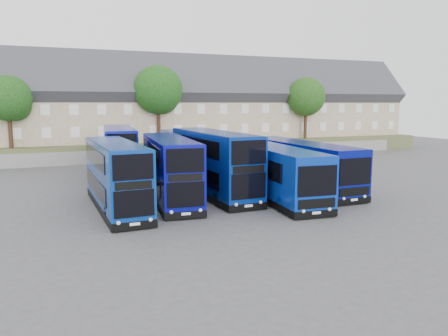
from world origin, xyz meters
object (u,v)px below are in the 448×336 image
Objects in this scene: tree_mid at (159,92)px; tree_far at (316,97)px; dd_front_mid at (170,170)px; tree_west at (10,100)px; coach_east_a at (271,172)px; tree_east at (307,98)px; dd_front_left at (116,177)px.

tree_far is at bearing 14.04° from tree_mid.
tree_west reaches higher than dd_front_mid.
tree_west is (-18.57, 23.45, 5.25)m from coach_east_a.
tree_east is (36.00, 0.00, 0.34)m from tree_west.
tree_west is at bearing 132.63° from coach_east_a.
tree_mid is at bearing 178.57° from tree_east.
tree_mid is 1.12× the size of tree_east.
tree_east is (17.43, 23.45, 5.59)m from coach_east_a.
tree_far is at bearing 49.40° from tree_east.
tree_east reaches higher than tree_west.
tree_far reaches higher than coach_east_a.
dd_front_mid is at bearing -101.43° from tree_mid.
dd_front_mid is 1.45× the size of tree_west.
tree_mid is 1.06× the size of tree_far.
tree_mid is (4.58, 22.66, 5.93)m from dd_front_mid.
dd_front_mid reaches higher than dd_front_left.
coach_east_a is 30.36m from tree_west.
dd_front_mid is 1.28× the size of tree_far.
dd_front_left is at bearing -176.32° from coach_east_a.
dd_front_left is 1.41× the size of tree_west.
tree_far reaches higher than dd_front_mid.
tree_far is at bearing 39.32° from dd_front_left.
dd_front_left is at bearing -157.76° from dd_front_mid.
tree_far is at bearing 56.67° from coach_east_a.
dd_front_left is 0.80× the size of coach_east_a.
tree_mid reaches higher than tree_far.
dd_front_left is 1.18× the size of tree_mid.
coach_east_a is at bearing -2.67° from dd_front_left.
dd_front_mid is 0.82× the size of coach_east_a.
tree_mid is (8.39, 23.83, 5.97)m from dd_front_left.
tree_far reaches higher than tree_east.
tree_west is 0.83× the size of tree_mid.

